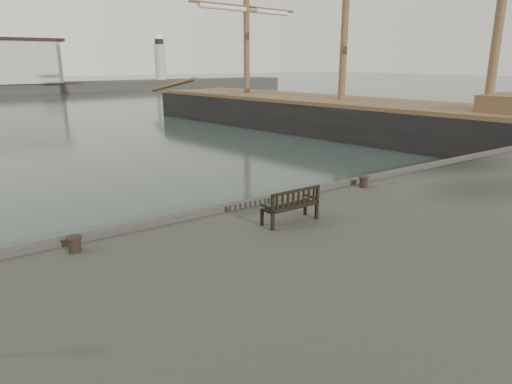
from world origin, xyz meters
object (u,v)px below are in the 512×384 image
bollard_left (74,244)px  tall_ship_main (340,123)px  bench (291,212)px  bollard_right (364,182)px

bollard_left → tall_ship_main: 32.92m
bench → bollard_right: bench is taller
bench → bollard_left: bench is taller
bollard_right → tall_ship_main: 24.63m
bench → bollard_right: (4.83, 1.49, -0.13)m
bollard_left → bollard_right: bollard_right is taller
tall_ship_main → bollard_left: bearing=-155.1°
bollard_left → bollard_right: (10.70, 0.07, 0.00)m
bench → bollard_right: size_ratio=4.39×
bollard_right → bollard_left: bearing=-179.6°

